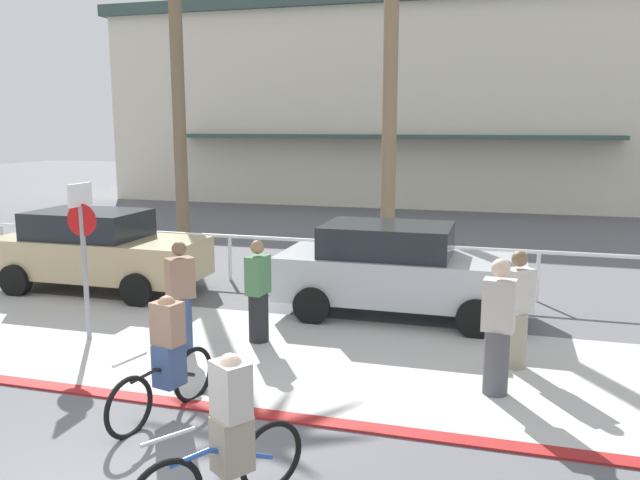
% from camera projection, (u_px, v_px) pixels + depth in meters
% --- Properties ---
extents(ground_plane, '(80.00, 80.00, 0.00)m').
position_uv_depth(ground_plane, '(341.00, 271.00, 15.44)').
color(ground_plane, '#5B5B60').
extents(sidewalk_strip, '(44.00, 4.00, 0.02)m').
position_uv_depth(sidewalk_strip, '(248.00, 351.00, 9.95)').
color(sidewalk_strip, beige).
rests_on(sidewalk_strip, ground).
extents(curb_paint, '(44.00, 0.24, 0.03)m').
position_uv_depth(curb_paint, '(187.00, 404.00, 8.06)').
color(curb_paint, maroon).
rests_on(curb_paint, ground).
extents(building_backdrop, '(26.37, 10.73, 8.79)m').
position_uv_depth(building_backdrop, '(405.00, 105.00, 30.73)').
color(building_backdrop, beige).
rests_on(building_backdrop, ground).
extents(rail_fence, '(26.47, 0.08, 1.04)m').
position_uv_depth(rail_fence, '(324.00, 249.00, 13.88)').
color(rail_fence, white).
rests_on(rail_fence, ground).
extents(stop_sign_bike_lane, '(0.52, 0.56, 2.56)m').
position_uv_depth(stop_sign_bike_lane, '(83.00, 239.00, 10.23)').
color(stop_sign_bike_lane, gray).
rests_on(stop_sign_bike_lane, ground).
extents(car_tan_1, '(4.40, 2.02, 1.69)m').
position_uv_depth(car_tan_1, '(98.00, 250.00, 13.57)').
color(car_tan_1, tan).
rests_on(car_tan_1, ground).
extents(car_silver_2, '(4.40, 2.02, 1.69)m').
position_uv_depth(car_silver_2, '(397.00, 269.00, 11.73)').
color(car_silver_2, '#B2B7BC').
rests_on(car_silver_2, ground).
extents(cyclist_black_0, '(0.48, 1.78, 1.50)m').
position_uv_depth(cyclist_black_0, '(166.00, 359.00, 7.71)').
color(cyclist_black_0, black).
rests_on(cyclist_black_0, ground).
extents(cyclist_blue_1, '(1.08, 1.54, 1.50)m').
position_uv_depth(cyclist_blue_1, '(227.00, 437.00, 5.80)').
color(cyclist_blue_1, black).
rests_on(cyclist_blue_1, ground).
extents(pedestrian_0, '(0.37, 0.44, 1.67)m').
position_uv_depth(pedestrian_0, '(258.00, 296.00, 10.29)').
color(pedestrian_0, '#232326').
rests_on(pedestrian_0, ground).
extents(pedestrian_1, '(0.43, 0.36, 1.81)m').
position_uv_depth(pedestrian_1, '(498.00, 332.00, 8.24)').
color(pedestrian_1, '#4C4C51').
rests_on(pedestrian_1, ground).
extents(pedestrian_2, '(0.46, 0.47, 1.71)m').
position_uv_depth(pedestrian_2, '(181.00, 300.00, 9.96)').
color(pedestrian_2, '#384C7A').
rests_on(pedestrian_2, ground).
extents(pedestrian_3, '(0.47, 0.45, 1.73)m').
position_uv_depth(pedestrian_3, '(517.00, 314.00, 9.17)').
color(pedestrian_3, gray).
rests_on(pedestrian_3, ground).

